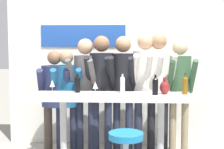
{
  "coord_description": "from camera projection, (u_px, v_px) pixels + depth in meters",
  "views": [
    {
      "loc": [
        0.23,
        -3.99,
        1.63
      ],
      "look_at": [
        0.0,
        0.09,
        1.28
      ],
      "focal_mm": 50.0,
      "sensor_mm": 36.0,
      "label": 1
    }
  ],
  "objects": [
    {
      "name": "wine_bottle_2",
      "position": [
        122.0,
        84.0,
        4.14
      ],
      "size": [
        0.07,
        0.07,
        0.27
      ],
      "color": "#B7BCC1",
      "rests_on": "tasting_table"
    },
    {
      "name": "wine_glass_0",
      "position": [
        52.0,
        84.0,
        4.12
      ],
      "size": [
        0.07,
        0.07,
        0.18
      ],
      "color": "silver",
      "rests_on": "tasting_table"
    },
    {
      "name": "person_far_right",
      "position": [
        158.0,
        80.0,
        4.58
      ],
      "size": [
        0.45,
        0.58,
        1.86
      ],
      "rotation": [
        0.0,
        0.0,
        0.07
      ],
      "color": "black",
      "rests_on": "ground_plane"
    },
    {
      "name": "person_center",
      "position": [
        102.0,
        82.0,
        4.6
      ],
      "size": [
        0.43,
        0.56,
        1.81
      ],
      "rotation": [
        0.0,
        0.0,
        -0.03
      ],
      "color": "#23283D",
      "rests_on": "ground_plane"
    },
    {
      "name": "back_wall",
      "position": [
        116.0,
        65.0,
        5.26
      ],
      "size": [
        3.65,
        0.12,
        2.7
      ],
      "color": "silver",
      "rests_on": "ground_plane"
    },
    {
      "name": "wine_glass_1",
      "position": [
        145.0,
        84.0,
        4.1
      ],
      "size": [
        0.07,
        0.07,
        0.18
      ],
      "color": "silver",
      "rests_on": "tasting_table"
    },
    {
      "name": "tasting_table",
      "position": [
        112.0,
        108.0,
        4.05
      ],
      "size": [
        2.05,
        0.57,
        1.03
      ],
      "color": "white",
      "rests_on": "ground_plane"
    },
    {
      "name": "wine_bottle_3",
      "position": [
        155.0,
        85.0,
        3.98
      ],
      "size": [
        0.07,
        0.07,
        0.26
      ],
      "color": "black",
      "rests_on": "tasting_table"
    },
    {
      "name": "person_center_right",
      "position": [
        123.0,
        82.0,
        4.61
      ],
      "size": [
        0.46,
        0.59,
        1.81
      ],
      "rotation": [
        0.0,
        0.0,
        -0.15
      ],
      "color": "#23283D",
      "rests_on": "ground_plane"
    },
    {
      "name": "person_center_left",
      "position": [
        85.0,
        83.0,
        4.62
      ],
      "size": [
        0.45,
        0.57,
        1.77
      ],
      "rotation": [
        0.0,
        0.0,
        -0.14
      ],
      "color": "#23283D",
      "rests_on": "ground_plane"
    },
    {
      "name": "person_right",
      "position": [
        145.0,
        80.0,
        4.59
      ],
      "size": [
        0.46,
        0.59,
        1.85
      ],
      "rotation": [
        0.0,
        0.0,
        0.09
      ],
      "color": "#23283D",
      "rests_on": "ground_plane"
    },
    {
      "name": "wine_bottle_0",
      "position": [
        78.0,
        84.0,
        4.19
      ],
      "size": [
        0.07,
        0.07,
        0.26
      ],
      "color": "black",
      "rests_on": "tasting_table"
    },
    {
      "name": "person_rightmost",
      "position": [
        180.0,
        84.0,
        4.58
      ],
      "size": [
        0.4,
        0.53,
        1.76
      ],
      "rotation": [
        0.0,
        0.0,
        0.03
      ],
      "color": "gray",
      "rests_on": "ground_plane"
    },
    {
      "name": "person_far_left",
      "position": [
        55.0,
        92.0,
        4.67
      ],
      "size": [
        0.52,
        0.59,
        1.59
      ],
      "rotation": [
        0.0,
        0.0,
        0.17
      ],
      "color": "#473D33",
      "rests_on": "ground_plane"
    },
    {
      "name": "person_left",
      "position": [
        67.0,
        91.0,
        4.66
      ],
      "size": [
        0.5,
        0.59,
        1.6
      ],
      "rotation": [
        0.0,
        0.0,
        0.18
      ],
      "color": "#23283D",
      "rests_on": "ground_plane"
    },
    {
      "name": "wine_bottle_1",
      "position": [
        185.0,
        85.0,
        4.02
      ],
      "size": [
        0.07,
        0.07,
        0.27
      ],
      "color": "brown",
      "rests_on": "tasting_table"
    },
    {
      "name": "wine_glass_2",
      "position": [
        95.0,
        86.0,
        3.92
      ],
      "size": [
        0.07,
        0.07,
        0.18
      ],
      "color": "silver",
      "rests_on": "tasting_table"
    },
    {
      "name": "decorative_vase",
      "position": [
        165.0,
        87.0,
        4.04
      ],
      "size": [
        0.13,
        0.13,
        0.22
      ],
      "color": "maroon",
      "rests_on": "tasting_table"
    }
  ]
}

